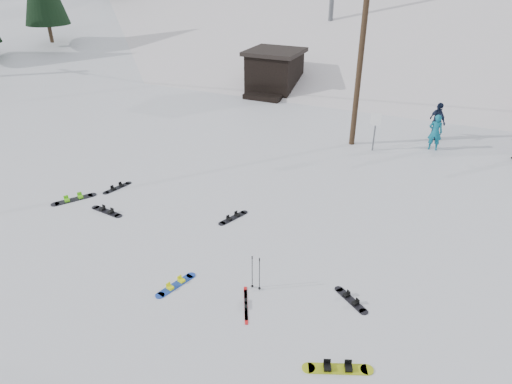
% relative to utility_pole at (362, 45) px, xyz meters
% --- Properties ---
extents(ground, '(200.00, 200.00, 0.00)m').
position_rel_utility_pole_xyz_m(ground, '(-2.00, -14.00, -4.68)').
color(ground, white).
rests_on(ground, ground).
extents(ski_slope, '(60.00, 85.24, 65.97)m').
position_rel_utility_pole_xyz_m(ski_slope, '(-2.00, 41.00, -16.68)').
color(ski_slope, white).
rests_on(ski_slope, ground).
extents(ridge_left, '(47.54, 95.03, 58.38)m').
position_rel_utility_pole_xyz_m(ridge_left, '(-38.00, 34.00, -15.68)').
color(ridge_left, white).
rests_on(ridge_left, ground).
extents(treeline_left, '(20.00, 64.00, 10.00)m').
position_rel_utility_pole_xyz_m(treeline_left, '(-36.00, 26.00, -4.68)').
color(treeline_left, black).
rests_on(treeline_left, ground).
extents(treeline_crest, '(50.00, 6.00, 10.00)m').
position_rel_utility_pole_xyz_m(treeline_crest, '(-2.00, 72.00, -4.68)').
color(treeline_crest, black).
rests_on(treeline_crest, ski_slope).
extents(utility_pole, '(2.00, 0.26, 9.00)m').
position_rel_utility_pole_xyz_m(utility_pole, '(0.00, 0.00, 0.00)').
color(utility_pole, '#3A2819').
rests_on(utility_pole, ground).
extents(trail_sign, '(0.50, 0.09, 1.85)m').
position_rel_utility_pole_xyz_m(trail_sign, '(1.10, -0.42, -3.41)').
color(trail_sign, '#595B60').
rests_on(trail_sign, ground).
extents(lift_hut, '(3.40, 4.10, 2.75)m').
position_rel_utility_pole_xyz_m(lift_hut, '(-7.00, 6.94, -3.32)').
color(lift_hut, black).
rests_on(lift_hut, ground).
extents(hero_snowboard, '(0.58, 1.36, 0.10)m').
position_rel_utility_pole_xyz_m(hero_snowboard, '(-1.91, -12.63, -4.66)').
color(hero_snowboard, '#1C43BB').
rests_on(hero_snowboard, ground).
extents(hero_skis, '(0.74, 1.34, 0.08)m').
position_rel_utility_pole_xyz_m(hero_skis, '(0.24, -12.53, -4.66)').
color(hero_skis, red).
rests_on(hero_skis, ground).
extents(ski_poles, '(0.30, 0.08, 1.08)m').
position_rel_utility_pole_xyz_m(ski_poles, '(0.21, -11.81, -4.13)').
color(ski_poles, black).
rests_on(ski_poles, ground).
extents(board_scatter_a, '(1.45, 0.41, 0.10)m').
position_rel_utility_pole_xyz_m(board_scatter_a, '(-6.48, -10.19, -4.65)').
color(board_scatter_a, black).
rests_on(board_scatter_a, ground).
extents(board_scatter_b, '(0.51, 1.30, 0.09)m').
position_rel_utility_pole_xyz_m(board_scatter_b, '(-7.36, -8.53, -4.66)').
color(board_scatter_b, black).
rests_on(board_scatter_b, ground).
extents(board_scatter_c, '(1.06, 1.47, 0.12)m').
position_rel_utility_pole_xyz_m(board_scatter_c, '(-8.23, -9.99, -4.65)').
color(board_scatter_c, black).
rests_on(board_scatter_c, ground).
extents(board_scatter_d, '(1.08, 0.86, 0.09)m').
position_rel_utility_pole_xyz_m(board_scatter_d, '(2.76, -11.19, -4.66)').
color(board_scatter_d, black).
rests_on(board_scatter_d, ground).
extents(board_scatter_e, '(1.53, 0.81, 0.11)m').
position_rel_utility_pole_xyz_m(board_scatter_e, '(3.05, -13.59, -4.65)').
color(board_scatter_e, '#C2D617').
rests_on(board_scatter_e, ground).
extents(board_scatter_f, '(0.62, 1.27, 0.09)m').
position_rel_utility_pole_xyz_m(board_scatter_f, '(-2.10, -8.67, -4.66)').
color(board_scatter_f, black).
rests_on(board_scatter_f, ground).
extents(skier_teal, '(0.67, 0.47, 1.73)m').
position_rel_utility_pole_xyz_m(skier_teal, '(3.67, 0.87, -3.82)').
color(skier_teal, '#0C6079').
rests_on(skier_teal, ground).
extents(skier_navy, '(1.07, 1.12, 1.87)m').
position_rel_utility_pole_xyz_m(skier_navy, '(3.63, 2.34, -3.75)').
color(skier_navy, '#17203B').
rests_on(skier_navy, ground).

